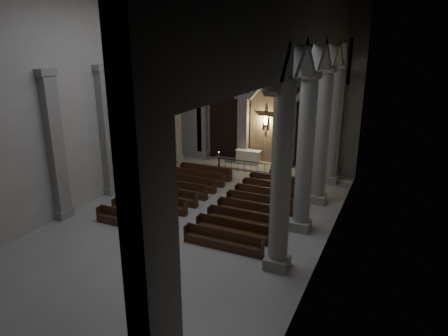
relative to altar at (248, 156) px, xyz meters
The scene contains 11 objects.
room 13.10m from the altar, 84.17° to the right, with size 24.00×24.10×12.00m.
sanctuary_wall 6.09m from the altar, 23.32° to the left, with size 14.00×0.77×12.00m.
right_arcade 13.78m from the altar, 55.71° to the right, with size 1.00×24.00×12.00m.
left_pilasters 9.96m from the altar, 126.68° to the right, with size 0.60×13.00×8.03m.
sanctuary_step 1.35m from the altar, 21.68° to the right, with size 8.50×2.60×0.15m, color gray.
altar is the anchor object (origin of this frame).
altar_rail 2.63m from the altar, 64.60° to the right, with size 5.22×0.09×1.03m.
candle_stand_left 2.59m from the altar, 130.03° to the right, with size 0.22×0.22×1.32m.
candle_stand_right 4.40m from the altar, 27.83° to the right, with size 0.28×0.28×1.63m.
pews 8.75m from the altar, 82.58° to the right, with size 9.38×9.17×0.89m.
worshipper 4.56m from the altar, 48.12° to the right, with size 0.46×0.30×1.25m, color black.
Camera 1 is at (9.73, -17.18, 9.34)m, focal length 32.00 mm.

